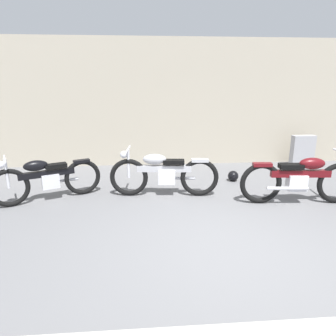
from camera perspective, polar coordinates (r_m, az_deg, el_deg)
name	(u,v)px	position (r m, az deg, el deg)	size (l,w,h in m)	color
ground_plane	(234,248)	(4.40, 12.43, -14.55)	(40.00, 40.00, 0.00)	slate
building_wall	(189,103)	(8.36, 3.91, 12.10)	(18.00, 0.30, 3.31)	#B2A893
curb_strip	(286,336)	(3.20, 21.43, -27.42)	(18.00, 0.24, 0.12)	#B7B2A8
stone_marker	(302,151)	(8.85, 24.02, 2.92)	(0.61, 0.20, 0.85)	#9E9EA3
helmet	(233,176)	(7.12, 12.18, -1.46)	(0.24, 0.24, 0.24)	black
motorcycle_silver	(163,173)	(5.97, -0.91, -1.00)	(2.16, 0.60, 0.97)	black
motorcycle_maroon	(301,179)	(6.11, 23.79, -1.87)	(2.22, 0.62, 0.99)	black
motorcycle_black	(46,178)	(6.19, -21.96, -1.81)	(1.90, 1.01, 0.92)	black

